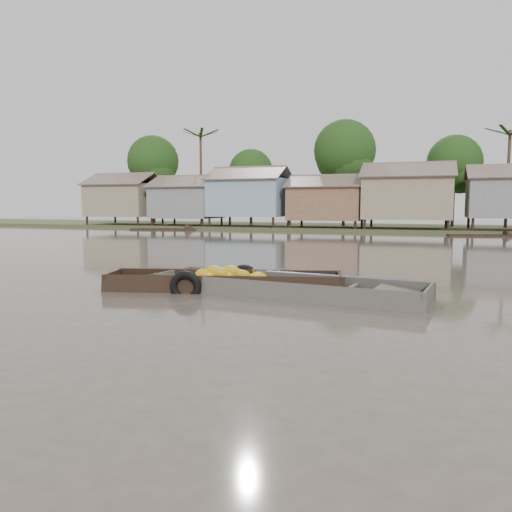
% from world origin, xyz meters
% --- Properties ---
extents(ground, '(120.00, 120.00, 0.00)m').
position_xyz_m(ground, '(0.00, 0.00, 0.00)').
color(ground, '#4D443B').
rests_on(ground, ground).
extents(riverbank, '(120.00, 12.47, 10.22)m').
position_xyz_m(riverbank, '(3.03, 31.86, 3.07)').
color(riverbank, '#384723').
rests_on(riverbank, ground).
extents(banana_boat, '(6.15, 2.84, 0.84)m').
position_xyz_m(banana_boat, '(-0.90, 0.47, 0.17)').
color(banana_boat, black).
rests_on(banana_boat, ground).
extents(viewer_boat, '(6.85, 2.55, 0.54)m').
position_xyz_m(viewer_boat, '(0.89, 0.35, 0.04)').
color(viewer_boat, '#3E3A34').
rests_on(viewer_boat, ground).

